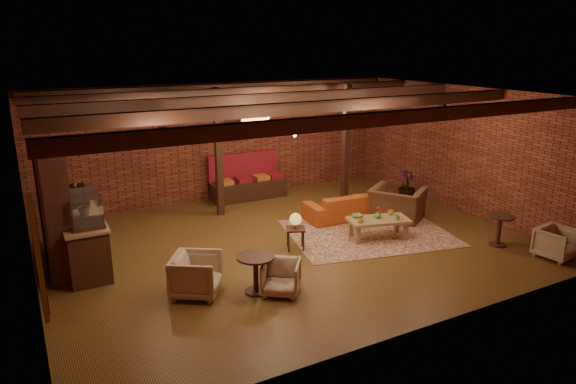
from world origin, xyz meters
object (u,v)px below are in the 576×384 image
armchair_a (196,273)px  plant_tall (409,156)px  side_table_book (382,194)px  sofa (348,205)px  side_table_lamp (296,222)px  armchair_right (397,198)px  round_table_left (256,268)px  armchair_b (281,276)px  coffee_table (378,221)px  round_table_right (499,225)px  armchair_far (557,242)px

armchair_a → plant_tall: (6.95, 2.60, 0.85)m
side_table_book → sofa: bearing=-179.9°
side_table_lamp → armchair_right: armchair_right is taller
armchair_a → armchair_right: bearing=-42.7°
round_table_left → plant_tall: bearing=26.6°
armchair_b → armchair_right: size_ratio=0.53×
armchair_b → plant_tall: size_ratio=0.26×
armchair_a → coffee_table: bearing=-48.8°
armchair_b → plant_tall: (5.64, 3.25, 0.92)m
round_table_left → round_table_right: size_ratio=1.01×
armchair_a → round_table_right: bearing=-65.3°
armchair_far → plant_tall: 4.63m
side_table_lamp → armchair_b: (-1.20, -1.62, -0.28)m
sofa → armchair_right: size_ratio=1.79×
round_table_left → plant_tall: size_ratio=0.28×
armchair_b → round_table_right: size_ratio=0.96×
round_table_left → armchair_right: (4.72, 1.87, 0.07)m
armchair_right → sofa: bearing=22.0°
round_table_left → armchair_far: (6.01, -1.53, -0.12)m
armchair_a → armchair_right: size_ratio=0.66×
coffee_table → armchair_far: size_ratio=2.10×
coffee_table → round_table_left: 3.65m
sofa → side_table_lamp: (-2.17, -1.18, 0.29)m
round_table_right → armchair_far: 1.13m
coffee_table → armchair_right: 1.47m
round_table_left → sofa: bearing=34.4°
armchair_b → armchair_right: (4.35, 2.11, 0.21)m
coffee_table → side_table_book: coffee_table is taller
armchair_far → sofa: bearing=111.6°
coffee_table → round_table_right: size_ratio=2.17×
sofa → round_table_right: size_ratio=3.24×
sofa → armchair_b: size_ratio=3.36×
coffee_table → side_table_book: bearing=48.8°
sofa → armchair_a: size_ratio=2.72×
sofa → armchair_far: 4.68m
sofa → coffee_table: bearing=84.6°
side_table_lamp → armchair_right: 3.19m
armchair_right → side_table_lamp: bearing=65.8°
side_table_lamp → side_table_book: (3.23, 1.18, -0.14)m
round_table_right → armchair_far: bearing=-64.9°
round_table_left → armchair_far: armchair_far is taller
sofa → armchair_far: bearing=123.0°
armchair_a → armchair_right: 5.84m
sofa → round_table_right: bearing=124.2°
round_table_right → coffee_table: bearing=142.2°
sofa → plant_tall: 2.50m
sofa → coffee_table: size_ratio=1.49×
sofa → round_table_left: 4.53m
round_table_left → armchair_a: (-0.94, 0.42, -0.06)m
coffee_table → round_table_left: bearing=-162.9°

